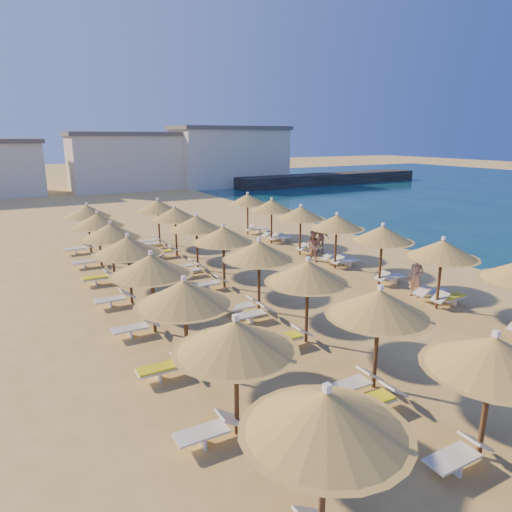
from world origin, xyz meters
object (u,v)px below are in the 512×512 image
parasol_row_east (410,242)px  beachgoer_a (416,277)px  beachgoer_c (321,238)px  jetty (330,179)px  parasol_row_west (281,261)px  beachgoer_b (313,246)px

parasol_row_east → beachgoer_a: parasol_row_east is taller
beachgoer_a → parasol_row_east: bearing=-133.6°
beachgoer_c → beachgoer_a: beachgoer_a is taller
parasol_row_east → beachgoer_c: bearing=79.9°
jetty → beachgoer_c: bearing=-130.2°
parasol_row_east → beachgoer_c: size_ratio=19.36×
jetty → beachgoer_a: 48.34m
jetty → beachgoer_a: beachgoer_a is taller
parasol_row_west → beachgoer_a: parasol_row_west is taller
parasol_row_east → beachgoer_b: size_ratio=18.48×
jetty → beachgoer_c: 40.86m
parasol_row_west → beachgoer_b: (6.26, 6.64, -1.58)m
beachgoer_c → parasol_row_east: bearing=-57.0°
beachgoer_b → beachgoer_c: beachgoer_b is taller
parasol_row_east → beachgoer_b: bearing=92.0°
parasol_row_west → beachgoer_a: (6.84, -0.17, -1.57)m
parasol_row_west → beachgoer_c: bearing=46.1°
jetty → beachgoer_b: (-27.18, -33.55, 0.14)m
parasol_row_west → beachgoer_c: (7.95, 8.25, -1.62)m
beachgoer_b → beachgoer_c: 2.34m
beachgoer_b → parasol_row_west: bearing=-60.9°
parasol_row_west → beachgoer_a: size_ratio=18.17×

